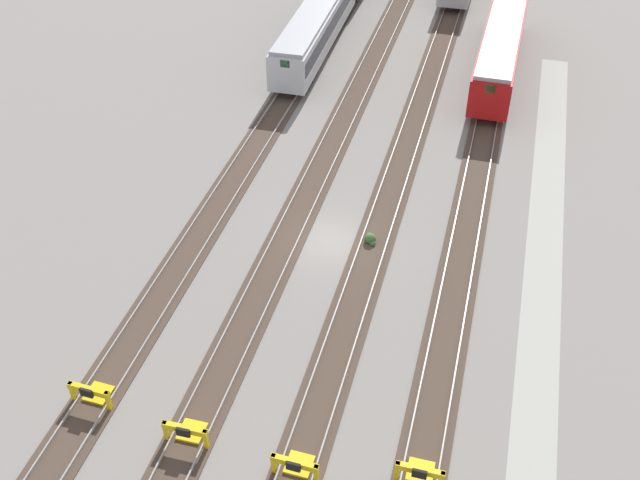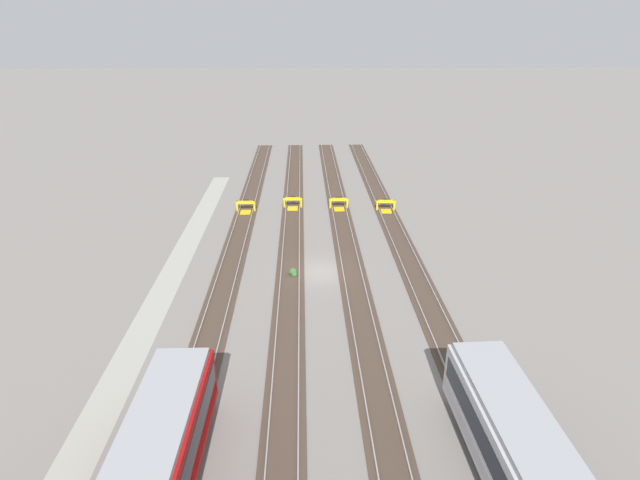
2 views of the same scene
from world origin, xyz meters
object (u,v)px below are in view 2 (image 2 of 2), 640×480
at_px(bumper_stop_middle_track, 339,205).
at_px(weed_clump, 293,272).
at_px(bumper_stop_nearest_track, 246,208).
at_px(bumper_stop_near_inner_track, 293,204).
at_px(bumper_stop_far_inner_track, 386,207).

bearing_deg(bumper_stop_middle_track, weed_clump, -17.22).
relative_size(bumper_stop_middle_track, weed_clump, 2.18).
bearing_deg(bumper_stop_nearest_track, weed_clump, 19.55).
xyz_separation_m(bumper_stop_near_inner_track, bumper_stop_far_inner_track, (1.21, 9.78, 0.00)).
relative_size(bumper_stop_far_inner_track, weed_clump, 2.18).
height_order(bumper_stop_middle_track, weed_clump, bumper_stop_middle_track).
bearing_deg(bumper_stop_near_inner_track, bumper_stop_middle_track, 85.52).
height_order(bumper_stop_middle_track, bumper_stop_far_inner_track, same).
bearing_deg(weed_clump, bumper_stop_nearest_track, -160.45).
distance_m(bumper_stop_nearest_track, bumper_stop_middle_track, 9.80).
xyz_separation_m(bumper_stop_middle_track, bumper_stop_far_inner_track, (0.82, 4.88, 0.00)).
bearing_deg(bumper_stop_nearest_track, bumper_stop_near_inner_track, 101.32).
relative_size(bumper_stop_nearest_track, weed_clump, 2.17).
distance_m(bumper_stop_near_inner_track, weed_clump, 15.42).
relative_size(bumper_stop_nearest_track, bumper_stop_middle_track, 1.00).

